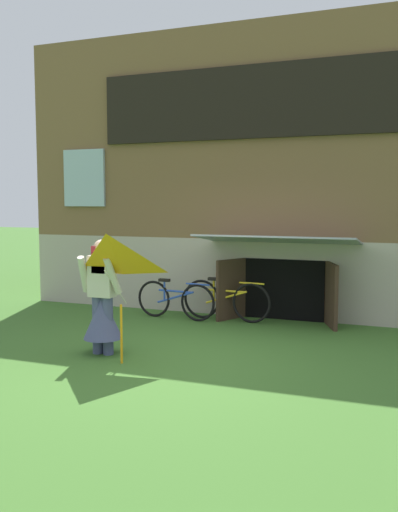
# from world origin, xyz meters

# --- Properties ---
(ground_plane) EXTENTS (60.00, 60.00, 0.00)m
(ground_plane) POSITION_xyz_m (0.00, 0.00, 0.00)
(ground_plane) COLOR #3D6B28
(log_house) EXTENTS (8.60, 5.86, 5.12)m
(log_house) POSITION_xyz_m (-0.00, 5.37, 2.56)
(log_house) COLOR #ADA393
(log_house) RESTS_ON ground_plane
(person) EXTENTS (0.61, 0.52, 1.54)m
(person) POSITION_xyz_m (-0.98, -0.07, 0.65)
(person) COLOR #474C75
(person) RESTS_ON ground_plane
(kite) EXTENTS (0.94, 0.92, 1.56)m
(kite) POSITION_xyz_m (-0.59, -0.60, 1.26)
(kite) COLOR orange
(kite) RESTS_ON ground_plane
(bicycle_yellow) EXTENTS (1.61, 0.16, 0.73)m
(bicycle_yellow) POSITION_xyz_m (-0.11, 2.54, 0.36)
(bicycle_yellow) COLOR black
(bicycle_yellow) RESTS_ON ground_plane
(bicycle_blue) EXTENTS (1.52, 0.19, 0.69)m
(bicycle_blue) POSITION_xyz_m (-0.97, 2.35, 0.34)
(bicycle_blue) COLOR black
(bicycle_blue) RESTS_ON ground_plane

